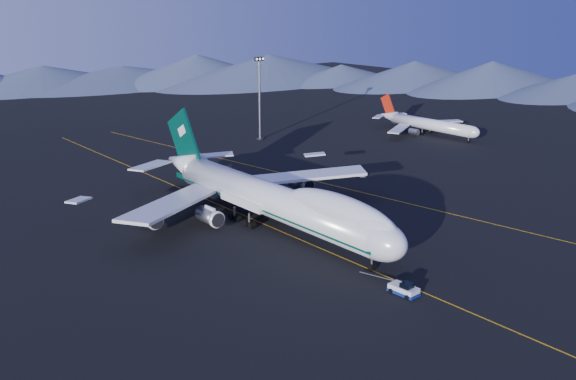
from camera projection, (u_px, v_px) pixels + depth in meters
ground at (272, 227)px, 124.11m from camera, size 500.00×500.00×0.00m
taxiway_line_main at (272, 227)px, 124.11m from camera, size 0.25×220.00×0.01m
taxiway_line_side at (347, 189)px, 149.73m from camera, size 28.08×198.09×0.01m
mountain_ridge at (557, 118)px, 206.20m from camera, size 374.91×567.11×12.00m
boeing_747 at (272, 199)px, 122.49m from camera, size 59.62×72.43×19.37m
pushback_tug at (404, 290)px, 95.72m from camera, size 2.89×4.75×2.01m
second_jet at (427, 124)px, 209.50m from camera, size 36.08×40.76×11.60m
service_van at (357, 174)px, 160.05m from camera, size 4.46×5.26×1.34m
floodlight_mast at (260, 98)px, 199.83m from camera, size 3.18×2.38×25.72m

